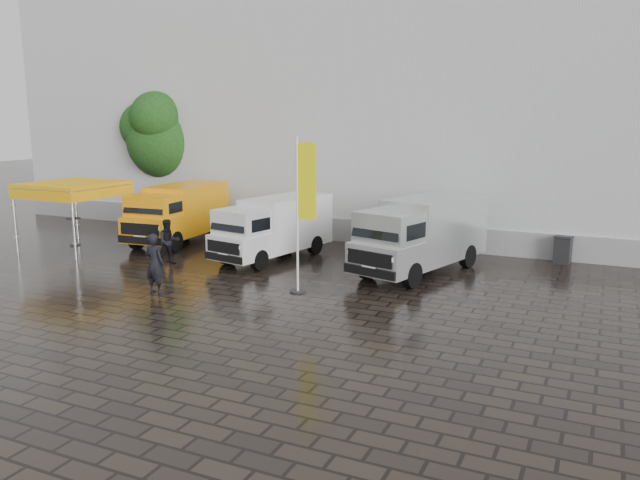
# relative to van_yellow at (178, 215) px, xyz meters

# --- Properties ---
(ground) EXTENTS (120.00, 120.00, 0.00)m
(ground) POSITION_rel_van_yellow_xyz_m (7.47, -4.59, -1.24)
(ground) COLOR black
(ground) RESTS_ON ground
(exhibition_hall) EXTENTS (44.00, 16.00, 12.00)m
(exhibition_hall) POSITION_rel_van_yellow_xyz_m (9.47, 11.41, 4.76)
(exhibition_hall) COLOR silver
(exhibition_hall) RESTS_ON ground
(hall_plinth) EXTENTS (44.00, 0.15, 1.00)m
(hall_plinth) POSITION_rel_van_yellow_xyz_m (9.47, 3.36, -0.74)
(hall_plinth) COLOR gray
(hall_plinth) RESTS_ON ground
(van_yellow) EXTENTS (2.49, 5.50, 2.47)m
(van_yellow) POSITION_rel_van_yellow_xyz_m (0.00, 0.00, 0.00)
(van_yellow) COLOR orange
(van_yellow) RESTS_ON ground
(van_white) EXTENTS (2.77, 5.60, 2.32)m
(van_white) POSITION_rel_van_yellow_xyz_m (5.25, -0.99, -0.07)
(van_white) COLOR white
(van_white) RESTS_ON ground
(van_silver) EXTENTS (3.55, 6.30, 2.59)m
(van_silver) POSITION_rel_van_yellow_xyz_m (10.97, -0.70, 0.06)
(van_silver) COLOR silver
(van_silver) RESTS_ON ground
(canopy_tent) EXTENTS (3.37, 3.37, 2.76)m
(canopy_tent) POSITION_rel_van_yellow_xyz_m (-3.08, -2.83, 1.36)
(canopy_tent) COLOR silver
(canopy_tent) RESTS_ON ground
(flagpole) EXTENTS (0.88, 0.50, 4.81)m
(flagpole) POSITION_rel_van_yellow_xyz_m (8.39, -4.74, 1.44)
(flagpole) COLOR black
(flagpole) RESTS_ON ground
(tree) EXTENTS (3.83, 3.94, 6.87)m
(tree) POSITION_rel_van_yellow_xyz_m (-3.92, 4.28, 3.17)
(tree) COLOR black
(tree) RESTS_ON ground
(cocktail_table) EXTENTS (0.60, 0.60, 1.19)m
(cocktail_table) POSITION_rel_van_yellow_xyz_m (-3.67, -2.32, -0.64)
(cocktail_table) COLOR black
(cocktail_table) RESTS_ON ground
(wheelie_bin) EXTENTS (0.68, 0.68, 1.02)m
(wheelie_bin) POSITION_rel_van_yellow_xyz_m (15.39, 3.01, -0.73)
(wheelie_bin) COLOR black
(wheelie_bin) RESTS_ON ground
(person_front) EXTENTS (0.71, 0.48, 1.88)m
(person_front) POSITION_rel_van_yellow_xyz_m (4.28, -6.72, -0.29)
(person_front) COLOR black
(person_front) RESTS_ON ground
(person_tent) EXTENTS (0.99, 1.04, 1.68)m
(person_tent) POSITION_rel_van_yellow_xyz_m (2.16, -3.37, -0.39)
(person_tent) COLOR black
(person_tent) RESTS_ON ground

